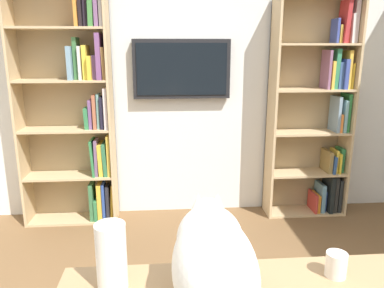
% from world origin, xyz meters
% --- Properties ---
extents(wall_back, '(4.52, 0.06, 2.70)m').
position_xyz_m(wall_back, '(0.00, -2.23, 1.35)').
color(wall_back, silver).
rests_on(wall_back, ground).
extents(bookshelf_left, '(0.77, 0.28, 2.07)m').
position_xyz_m(bookshelf_left, '(-1.24, -2.06, 1.00)').
color(bookshelf_left, tan).
rests_on(bookshelf_left, ground).
extents(bookshelf_right, '(0.84, 0.28, 2.23)m').
position_xyz_m(bookshelf_right, '(1.03, -2.06, 1.12)').
color(bookshelf_right, tan).
rests_on(bookshelf_right, ground).
extents(wall_mounted_tv, '(0.90, 0.07, 0.54)m').
position_xyz_m(wall_mounted_tv, '(0.08, -2.15, 1.43)').
color(wall_mounted_tv, black).
extents(cat, '(0.28, 0.67, 0.34)m').
position_xyz_m(cat, '(0.11, 0.27, 0.93)').
color(cat, white).
rests_on(cat, desk).
extents(paper_towel_roll, '(0.11, 0.11, 0.25)m').
position_xyz_m(paper_towel_roll, '(0.46, 0.15, 0.88)').
color(paper_towel_roll, white).
rests_on(paper_towel_roll, desk).
extents(coffee_mug, '(0.08, 0.08, 0.10)m').
position_xyz_m(coffee_mug, '(-0.39, 0.15, 0.81)').
color(coffee_mug, white).
rests_on(coffee_mug, desk).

